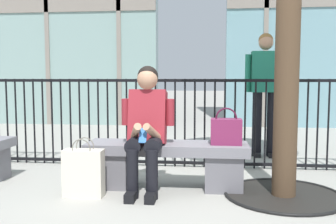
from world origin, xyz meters
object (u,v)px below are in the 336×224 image
seated_person_with_phone (146,124)px  shopping_bag (84,173)px  bystander_at_railing (265,85)px  handbag_on_bench (226,131)px  stone_bench (167,161)px

seated_person_with_phone → shopping_bag: (-0.55, -0.25, -0.42)m
seated_person_with_phone → bystander_at_railing: bearing=52.5°
handbag_on_bench → shopping_bag: (-1.31, -0.37, -0.35)m
shopping_bag → stone_bench: bearing=27.5°
seated_person_with_phone → handbag_on_bench: seated_person_with_phone is taller
seated_person_with_phone → handbag_on_bench: size_ratio=3.39×
stone_bench → seated_person_with_phone: (-0.18, -0.13, 0.38)m
shopping_bag → bystander_at_railing: (1.91, 2.04, 0.78)m
handbag_on_bench → shopping_bag: size_ratio=0.65×
shopping_bag → handbag_on_bench: bearing=15.7°
bystander_at_railing → handbag_on_bench: bearing=-109.9°
seated_person_with_phone → handbag_on_bench: bearing=8.8°
seated_person_with_phone → bystander_at_railing: size_ratio=0.71×
stone_bench → seated_person_with_phone: bearing=-145.0°
stone_bench → bystander_at_railing: 2.16m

